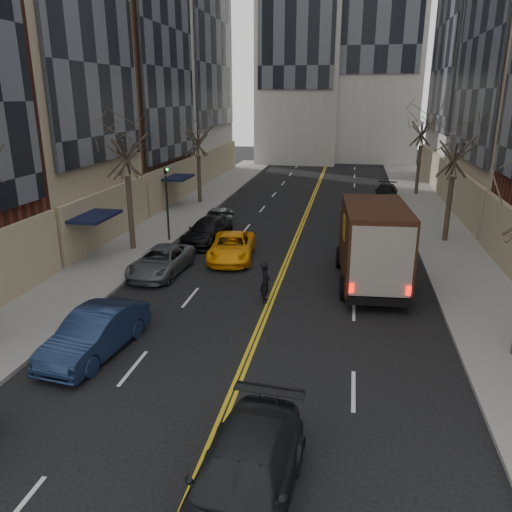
{
  "coord_description": "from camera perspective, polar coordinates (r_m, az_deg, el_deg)",
  "views": [
    {
      "loc": [
        3.04,
        -5.2,
        8.4
      ],
      "look_at": [
        -0.52,
        13.61,
        2.2
      ],
      "focal_mm": 35.0,
      "sensor_mm": 36.0,
      "label": 1
    }
  ],
  "objects": [
    {
      "name": "pedestrian",
      "position": [
        21.01,
        1.07,
        -3.04
      ],
      "size": [
        0.46,
        0.67,
        1.75
      ],
      "primitive_type": "imported",
      "rotation": [
        0.0,
        0.0,
        1.64
      ],
      "color": "black",
      "rests_on": "ground"
    },
    {
      "name": "observer_sedan",
      "position": [
        11.38,
        -1.54,
        -24.27
      ],
      "size": [
        2.45,
        5.32,
        1.51
      ],
      "rotation": [
        0.0,
        0.0,
        -0.07
      ],
      "color": "black",
      "rests_on": "ground"
    },
    {
      "name": "traffic_signal",
      "position": [
        29.66,
        -10.17,
        6.81
      ],
      "size": [
        0.29,
        0.26,
        4.7
      ],
      "color": "black",
      "rests_on": "sidewalk_left"
    },
    {
      "name": "parked_lf_e",
      "position": [
        32.38,
        -4.51,
        4.15
      ],
      "size": [
        1.78,
        4.23,
        1.43
      ],
      "primitive_type": "imported",
      "rotation": [
        0.0,
        0.0,
        0.02
      ],
      "color": "#B2B6BA",
      "rests_on": "ground"
    },
    {
      "name": "tree_rt_mid",
      "position": [
        30.83,
        22.0,
        12.53
      ],
      "size": [
        3.2,
        3.2,
        8.32
      ],
      "color": "#382D23",
      "rests_on": "sidewalk_right"
    },
    {
      "name": "taxi",
      "position": [
        26.63,
        -2.8,
        1.05
      ],
      "size": [
        2.79,
        5.06,
        1.34
      ],
      "primitive_type": "imported",
      "rotation": [
        0.0,
        0.0,
        0.12
      ],
      "color": "#FFA70A",
      "rests_on": "ground"
    },
    {
      "name": "tree_lf_mid",
      "position": [
        27.91,
        -14.85,
        13.66
      ],
      "size": [
        3.2,
        3.2,
        8.91
      ],
      "color": "#382D23",
      "rests_on": "sidewalk_left"
    },
    {
      "name": "tree_rt_far",
      "position": [
        45.6,
        18.61,
        14.96
      ],
      "size": [
        3.2,
        3.2,
        9.11
      ],
      "color": "#382D23",
      "rests_on": "sidewalk_right"
    },
    {
      "name": "tree_lf_far",
      "position": [
        40.07,
        -6.71,
        14.42
      ],
      "size": [
        3.2,
        3.2,
        8.12
      ],
      "color": "#382D23",
      "rests_on": "sidewalk_left"
    },
    {
      "name": "parked_rt_b",
      "position": [
        35.94,
        13.79,
        4.96
      ],
      "size": [
        2.25,
        4.69,
        1.29
      ],
      "primitive_type": "imported",
      "rotation": [
        0.0,
        0.0,
        0.02
      ],
      "color": "#9E9FA5",
      "rests_on": "ground"
    },
    {
      "name": "sidewalk_right",
      "position": [
        33.79,
        20.53,
        2.52
      ],
      "size": [
        4.0,
        66.0,
        0.15
      ],
      "primitive_type": "cube",
      "color": "slate",
      "rests_on": "ground"
    },
    {
      "name": "parked_rt_a",
      "position": [
        33.34,
        15.02,
        4.08
      ],
      "size": [
        1.65,
        4.66,
        1.53
      ],
      "primitive_type": "imported",
      "rotation": [
        0.0,
        0.0,
        0.01
      ],
      "color": "#53575B",
      "rests_on": "ground"
    },
    {
      "name": "parked_lf_c",
      "position": [
        24.85,
        -10.79,
        -0.57
      ],
      "size": [
        2.36,
        4.74,
        1.29
      ],
      "primitive_type": "imported",
      "rotation": [
        0.0,
        0.0,
        -0.05
      ],
      "color": "#53575C",
      "rests_on": "ground"
    },
    {
      "name": "ups_truck",
      "position": [
        23.19,
        13.15,
        1.29
      ],
      "size": [
        3.28,
        7.22,
        3.86
      ],
      "rotation": [
        0.0,
        0.0,
        0.07
      ],
      "color": "black",
      "rests_on": "ground"
    },
    {
      "name": "sidewalk_left",
      "position": [
        35.37,
        -9.54,
        4.08
      ],
      "size": [
        4.0,
        66.0,
        0.15
      ],
      "primitive_type": "cube",
      "color": "slate",
      "rests_on": "ground"
    },
    {
      "name": "parked_rt_c",
      "position": [
        43.16,
        14.63,
        7.02
      ],
      "size": [
        2.28,
        4.66,
        1.31
      ],
      "primitive_type": "imported",
      "rotation": [
        0.0,
        0.0,
        -0.1
      ],
      "color": "black",
      "rests_on": "ground"
    },
    {
      "name": "parked_lf_b",
      "position": [
        17.81,
        -17.9,
        -8.37
      ],
      "size": [
        2.16,
        4.81,
        1.53
      ],
      "primitive_type": "imported",
      "rotation": [
        0.0,
        0.0,
        -0.12
      ],
      "color": "#121F3B",
      "rests_on": "ground"
    },
    {
      "name": "parked_lf_d",
      "position": [
        29.76,
        -5.55,
        2.85
      ],
      "size": [
        2.46,
        4.99,
        1.4
      ],
      "primitive_type": "imported",
      "rotation": [
        0.0,
        0.0,
        -0.11
      ],
      "color": "black",
      "rests_on": "ground"
    }
  ]
}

